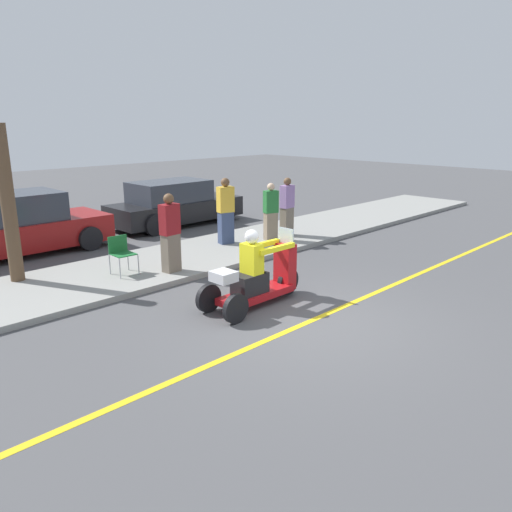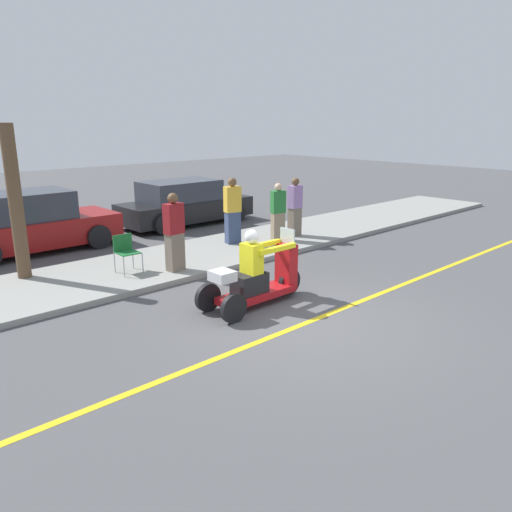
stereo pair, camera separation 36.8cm
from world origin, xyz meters
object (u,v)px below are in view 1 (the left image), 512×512
(parked_car_lot_center, at_px, (19,226))
(motorcycle_trike, at_px, (257,278))
(folding_chair_set_back, at_px, (121,251))
(parked_car_lot_far, at_px, (174,204))
(spectator_near_curb, at_px, (226,212))
(spectator_with_child, at_px, (271,213))
(tree_trunk, at_px, (8,205))
(spectator_mid_group, at_px, (170,234))
(spectator_by_tree, at_px, (287,208))

(parked_car_lot_center, bearing_deg, motorcycle_trike, -76.03)
(motorcycle_trike, relative_size, folding_chair_set_back, 2.76)
(parked_car_lot_far, bearing_deg, spectator_near_curb, -103.13)
(spectator_with_child, relative_size, tree_trunk, 0.50)
(motorcycle_trike, distance_m, spectator_mid_group, 2.60)
(spectator_with_child, relative_size, parked_car_lot_far, 0.36)
(spectator_near_curb, relative_size, spectator_by_tree, 1.06)
(spectator_mid_group, height_order, folding_chair_set_back, spectator_mid_group)
(spectator_near_curb, relative_size, parked_car_lot_far, 0.40)
(spectator_near_curb, xyz_separation_m, spectator_by_tree, (1.88, -0.51, -0.05))
(folding_chair_set_back, relative_size, parked_car_lot_far, 0.19)
(spectator_with_child, relative_size, spectator_by_tree, 0.95)
(parked_car_lot_center, bearing_deg, spectator_near_curb, -37.65)
(motorcycle_trike, relative_size, spectator_with_child, 1.44)
(parked_car_lot_center, height_order, parked_car_lot_far, parked_car_lot_center)
(tree_trunk, bearing_deg, spectator_near_curb, -7.34)
(spectator_by_tree, relative_size, parked_car_lot_far, 0.38)
(spectator_near_curb, relative_size, spectator_with_child, 1.12)
(spectator_by_tree, height_order, folding_chair_set_back, spectator_by_tree)
(spectator_by_tree, distance_m, tree_trunk, 7.23)
(spectator_mid_group, bearing_deg, parked_car_lot_center, 110.55)
(folding_chair_set_back, bearing_deg, parked_car_lot_far, 42.68)
(spectator_by_tree, xyz_separation_m, parked_car_lot_far, (-1.08, 3.95, -0.23))
(folding_chair_set_back, relative_size, parked_car_lot_center, 0.19)
(motorcycle_trike, relative_size, parked_car_lot_center, 0.53)
(motorcycle_trike, xyz_separation_m, parked_car_lot_far, (3.27, 7.09, 0.17))
(motorcycle_trike, height_order, spectator_mid_group, spectator_mid_group)
(spectator_by_tree, height_order, parked_car_lot_center, spectator_by_tree)
(spectator_near_curb, height_order, folding_chair_set_back, spectator_near_curb)
(folding_chair_set_back, xyz_separation_m, tree_trunk, (-1.79, 1.12, 1.08))
(spectator_mid_group, xyz_separation_m, folding_chair_set_back, (-0.85, 0.64, -0.33))
(spectator_with_child, bearing_deg, spectator_by_tree, 4.80)
(parked_car_lot_far, bearing_deg, tree_trunk, -155.24)
(spectator_with_child, height_order, parked_car_lot_far, spectator_with_child)
(motorcycle_trike, xyz_separation_m, tree_trunk, (-2.74, 4.32, 1.19))
(spectator_by_tree, distance_m, parked_car_lot_center, 7.12)
(spectator_by_tree, bearing_deg, motorcycle_trike, -144.24)
(spectator_by_tree, bearing_deg, folding_chair_set_back, 179.33)
(parked_car_lot_center, distance_m, tree_trunk, 2.92)
(parked_car_lot_far, bearing_deg, folding_chair_set_back, -137.32)
(motorcycle_trike, distance_m, folding_chair_set_back, 3.34)
(spectator_by_tree, relative_size, folding_chair_set_back, 2.02)
(motorcycle_trike, xyz_separation_m, parked_car_lot_center, (-1.71, 6.87, 0.22))
(parked_car_lot_far, xyz_separation_m, tree_trunk, (-6.01, -2.77, 1.02))
(folding_chair_set_back, xyz_separation_m, parked_car_lot_center, (-0.76, 3.67, 0.11))
(spectator_by_tree, xyz_separation_m, folding_chair_set_back, (-5.30, 0.06, -0.30))
(spectator_mid_group, distance_m, parked_car_lot_center, 4.61)
(spectator_with_child, xyz_separation_m, spectator_by_tree, (0.74, 0.06, 0.04))
(motorcycle_trike, xyz_separation_m, spectator_near_curb, (2.47, 3.65, 0.45))
(folding_chair_set_back, bearing_deg, spectator_with_child, -1.55)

